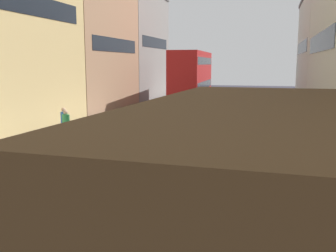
{
  "coord_description": "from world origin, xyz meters",
  "views": [
    {
      "loc": [
        3.83,
        -2.3,
        4.0
      ],
      "look_at": [
        0.0,
        12.0,
        1.6
      ],
      "focal_mm": 41.38,
      "sensor_mm": 36.0,
      "label": 1
    }
  ],
  "objects_px": {
    "sedan_left_lane_third": "(80,144)",
    "hatchback_centre_lane_third": "(162,147)",
    "removalist_box_truck": "(256,215)",
    "sedan_left_lane_fourth": "(133,123)",
    "bus_mid_queue_primary": "(192,76)",
    "coupe_centre_lane_fourth": "(199,124)",
    "sedan_centre_lane_fifth": "(208,113)",
    "sedan_centre_lane_second": "(103,192)",
    "sedan_left_lane_fifth": "(165,110)",
    "sedan_right_lane_behind_truck": "(255,167)",
    "pedestrian_mid_sidewalk": "(64,121)",
    "pedestrian_far_sidewalk": "(66,124)"
  },
  "relations": [
    {
      "from": "bus_mid_queue_primary",
      "to": "removalist_box_truck",
      "type": "bearing_deg",
      "value": -169.39
    },
    {
      "from": "sedan_centre_lane_second",
      "to": "sedan_right_lane_behind_truck",
      "type": "xyz_separation_m",
      "value": [
        3.57,
        3.4,
        0.0
      ]
    },
    {
      "from": "hatchback_centre_lane_third",
      "to": "sedan_left_lane_third",
      "type": "height_order",
      "value": "same"
    },
    {
      "from": "removalist_box_truck",
      "to": "sedan_centre_lane_second",
      "type": "bearing_deg",
      "value": 50.04
    },
    {
      "from": "sedan_left_lane_fifth",
      "to": "bus_mid_queue_primary",
      "type": "bearing_deg",
      "value": 2.93
    },
    {
      "from": "coupe_centre_lane_fourth",
      "to": "sedan_left_lane_fourth",
      "type": "xyz_separation_m",
      "value": [
        -3.61,
        -0.39,
        0.0
      ]
    },
    {
      "from": "removalist_box_truck",
      "to": "sedan_centre_lane_second",
      "type": "distance_m",
      "value": 5.32
    },
    {
      "from": "hatchback_centre_lane_third",
      "to": "sedan_right_lane_behind_truck",
      "type": "height_order",
      "value": "same"
    },
    {
      "from": "sedan_centre_lane_second",
      "to": "pedestrian_far_sidewalk",
      "type": "height_order",
      "value": "pedestrian_far_sidewalk"
    },
    {
      "from": "hatchback_centre_lane_third",
      "to": "sedan_left_lane_third",
      "type": "relative_size",
      "value": 0.99
    },
    {
      "from": "pedestrian_far_sidewalk",
      "to": "pedestrian_mid_sidewalk",
      "type": "bearing_deg",
      "value": 55.42
    },
    {
      "from": "hatchback_centre_lane_third",
      "to": "sedan_centre_lane_fifth",
      "type": "height_order",
      "value": "same"
    },
    {
      "from": "sedan_right_lane_behind_truck",
      "to": "coupe_centre_lane_fourth",
      "type": "bearing_deg",
      "value": 17.85
    },
    {
      "from": "sedan_right_lane_behind_truck",
      "to": "sedan_left_lane_third",
      "type": "bearing_deg",
      "value": 71.32
    },
    {
      "from": "sedan_right_lane_behind_truck",
      "to": "pedestrian_mid_sidewalk",
      "type": "bearing_deg",
      "value": 53.85
    },
    {
      "from": "coupe_centre_lane_fourth",
      "to": "sedan_centre_lane_second",
      "type": "bearing_deg",
      "value": 178.27
    },
    {
      "from": "bus_mid_queue_primary",
      "to": "hatchback_centre_lane_third",
      "type": "bearing_deg",
      "value": -173.96
    },
    {
      "from": "sedan_centre_lane_second",
      "to": "sedan_right_lane_behind_truck",
      "type": "height_order",
      "value": "same"
    },
    {
      "from": "removalist_box_truck",
      "to": "sedan_left_lane_third",
      "type": "bearing_deg",
      "value": 41.79
    },
    {
      "from": "sedan_left_lane_fourth",
      "to": "sedan_centre_lane_second",
      "type": "bearing_deg",
      "value": -161.36
    },
    {
      "from": "coupe_centre_lane_fourth",
      "to": "sedan_right_lane_behind_truck",
      "type": "relative_size",
      "value": 0.97
    },
    {
      "from": "pedestrian_far_sidewalk",
      "to": "removalist_box_truck",
      "type": "bearing_deg",
      "value": -120.59
    },
    {
      "from": "hatchback_centre_lane_third",
      "to": "sedan_left_lane_third",
      "type": "xyz_separation_m",
      "value": [
        -3.34,
        -0.35,
        0.0
      ]
    },
    {
      "from": "removalist_box_truck",
      "to": "bus_mid_queue_primary",
      "type": "distance_m",
      "value": 31.26
    },
    {
      "from": "sedan_centre_lane_fifth",
      "to": "coupe_centre_lane_fourth",
      "type": "bearing_deg",
      "value": -172.63
    },
    {
      "from": "sedan_centre_lane_fifth",
      "to": "sedan_centre_lane_second",
      "type": "bearing_deg",
      "value": -176.54
    },
    {
      "from": "removalist_box_truck",
      "to": "sedan_left_lane_third",
      "type": "xyz_separation_m",
      "value": [
        -7.22,
        8.69,
        -1.18
      ]
    },
    {
      "from": "coupe_centre_lane_fourth",
      "to": "bus_mid_queue_primary",
      "type": "distance_m",
      "value": 16.06
    },
    {
      "from": "hatchback_centre_lane_third",
      "to": "coupe_centre_lane_fourth",
      "type": "height_order",
      "value": "same"
    },
    {
      "from": "sedan_left_lane_fifth",
      "to": "pedestrian_far_sidewalk",
      "type": "xyz_separation_m",
      "value": [
        -3.07,
        -8.06,
        0.15
      ]
    },
    {
      "from": "bus_mid_queue_primary",
      "to": "sedan_centre_lane_second",
      "type": "bearing_deg",
      "value": -175.65
    },
    {
      "from": "coupe_centre_lane_fourth",
      "to": "sedan_centre_lane_fifth",
      "type": "distance_m",
      "value": 4.95
    },
    {
      "from": "sedan_left_lane_fifth",
      "to": "sedan_centre_lane_second",
      "type": "bearing_deg",
      "value": -168.12
    },
    {
      "from": "removalist_box_truck",
      "to": "sedan_left_lane_fourth",
      "type": "bearing_deg",
      "value": 28.17
    },
    {
      "from": "sedan_left_lane_third",
      "to": "bus_mid_queue_primary",
      "type": "height_order",
      "value": "bus_mid_queue_primary"
    },
    {
      "from": "sedan_right_lane_behind_truck",
      "to": "hatchback_centre_lane_third",
      "type": "bearing_deg",
      "value": 54.95
    },
    {
      "from": "sedan_centre_lane_second",
      "to": "sedan_left_lane_fourth",
      "type": "distance_m",
      "value": 11.51
    },
    {
      "from": "sedan_left_lane_third",
      "to": "hatchback_centre_lane_third",
      "type": "bearing_deg",
      "value": -80.55
    },
    {
      "from": "hatchback_centre_lane_third",
      "to": "sedan_right_lane_behind_truck",
      "type": "bearing_deg",
      "value": -119.87
    },
    {
      "from": "hatchback_centre_lane_third",
      "to": "sedan_centre_lane_fifth",
      "type": "bearing_deg",
      "value": 0.9
    },
    {
      "from": "coupe_centre_lane_fourth",
      "to": "pedestrian_mid_sidewalk",
      "type": "distance_m",
      "value": 7.3
    },
    {
      "from": "sedan_left_lane_fourth",
      "to": "bus_mid_queue_primary",
      "type": "relative_size",
      "value": 0.41
    },
    {
      "from": "bus_mid_queue_primary",
      "to": "coupe_centre_lane_fourth",
      "type": "bearing_deg",
      "value": -169.44
    },
    {
      "from": "hatchback_centre_lane_third",
      "to": "bus_mid_queue_primary",
      "type": "height_order",
      "value": "bus_mid_queue_primary"
    },
    {
      "from": "sedan_left_lane_third",
      "to": "pedestrian_mid_sidewalk",
      "type": "relative_size",
      "value": 2.65
    },
    {
      "from": "removalist_box_truck",
      "to": "sedan_right_lane_behind_truck",
      "type": "bearing_deg",
      "value": 4.39
    },
    {
      "from": "sedan_centre_lane_fifth",
      "to": "sedan_right_lane_behind_truck",
      "type": "relative_size",
      "value": 1.0
    },
    {
      "from": "sedan_centre_lane_second",
      "to": "bus_mid_queue_primary",
      "type": "xyz_separation_m",
      "value": [
        -3.25,
        26.95,
        2.03
      ]
    },
    {
      "from": "sedan_left_lane_fourth",
      "to": "pedestrian_far_sidewalk",
      "type": "height_order",
      "value": "pedestrian_far_sidewalk"
    },
    {
      "from": "pedestrian_far_sidewalk",
      "to": "hatchback_centre_lane_third",
      "type": "bearing_deg",
      "value": -98.39
    }
  ]
}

